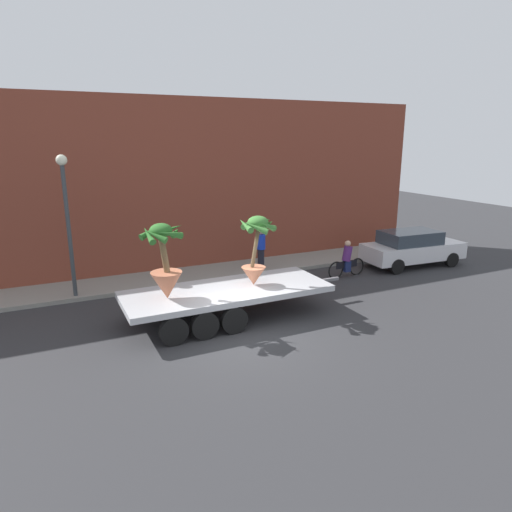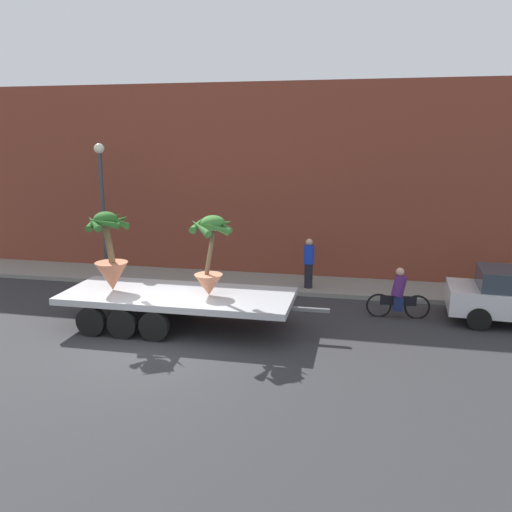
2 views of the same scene
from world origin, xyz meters
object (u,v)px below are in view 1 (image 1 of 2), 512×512
at_px(parked_car, 412,248).
at_px(cyclist, 347,261).
at_px(flatbed_trailer, 219,296).
at_px(potted_palm_middle, 165,267).
at_px(potted_palm_rear, 256,250).
at_px(pedestrian_near_gate, 261,248).
at_px(street_lamp, 67,208).

bearing_deg(parked_car, cyclist, -178.01).
relative_size(flatbed_trailer, potted_palm_middle, 3.32).
relative_size(potted_palm_rear, pedestrian_near_gate, 1.29).
relative_size(potted_palm_rear, potted_palm_middle, 0.99).
distance_m(potted_palm_middle, street_lamp, 4.73).
xyz_separation_m(potted_palm_middle, pedestrian_near_gate, (5.09, 4.22, -0.90)).
distance_m(flatbed_trailer, potted_palm_middle, 2.04).
distance_m(potted_palm_rear, street_lamp, 6.54).
height_order(cyclist, parked_car, parked_car).
distance_m(potted_palm_rear, pedestrian_near_gate, 4.81).
xyz_separation_m(flatbed_trailer, street_lamp, (-3.92, 3.85, 2.45)).
distance_m(parked_car, pedestrian_near_gate, 6.74).
distance_m(parked_car, street_lamp, 14.11).
height_order(potted_palm_middle, cyclist, potted_palm_middle).
height_order(potted_palm_rear, potted_palm_middle, potted_palm_middle).
xyz_separation_m(potted_palm_middle, parked_car, (11.54, 2.27, -1.12)).
height_order(potted_palm_rear, parked_car, potted_palm_rear).
height_order(potted_palm_rear, cyclist, potted_palm_rear).
distance_m(potted_palm_middle, parked_car, 11.82).
xyz_separation_m(flatbed_trailer, pedestrian_near_gate, (3.43, 4.12, 0.27)).
distance_m(cyclist, parked_car, 3.58).
xyz_separation_m(flatbed_trailer, cyclist, (6.30, 2.04, -0.11)).
distance_m(potted_palm_middle, cyclist, 8.35).
bearing_deg(pedestrian_near_gate, cyclist, -35.82).
relative_size(cyclist, parked_car, 0.40).
bearing_deg(potted_palm_middle, street_lamp, 119.73).
bearing_deg(flatbed_trailer, parked_car, 12.38).
bearing_deg(pedestrian_near_gate, potted_palm_middle, -140.38).
distance_m(flatbed_trailer, street_lamp, 6.02).
bearing_deg(flatbed_trailer, potted_palm_middle, -176.54).
height_order(potted_palm_rear, street_lamp, street_lamp).
bearing_deg(potted_palm_rear, street_lamp, 143.03).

